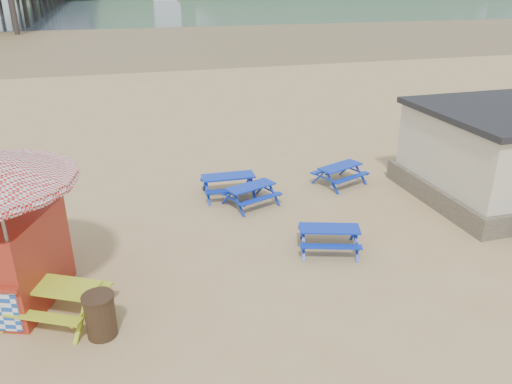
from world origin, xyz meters
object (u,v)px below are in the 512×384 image
object	(u,v)px
picnic_table_yellow	(56,301)
litter_bin	(100,315)
picnic_table_blue_a	(251,195)
picnic_table_blue_b	(229,186)

from	to	relation	value
picnic_table_yellow	litter_bin	size ratio (longest dim) A/B	2.55
picnic_table_yellow	picnic_table_blue_a	bearing A→B (deg)	66.49
picnic_table_blue_b	picnic_table_yellow	bearing A→B (deg)	-131.14
picnic_table_yellow	litter_bin	xyz separation A→B (m)	(0.97, -0.95, 0.08)
picnic_table_yellow	litter_bin	distance (m)	1.36
picnic_table_blue_b	litter_bin	bearing A→B (deg)	-121.19
picnic_table_blue_b	picnic_table_blue_a	bearing A→B (deg)	-57.94
picnic_table_blue_b	litter_bin	size ratio (longest dim) A/B	1.88
picnic_table_blue_a	picnic_table_blue_b	size ratio (longest dim) A/B	1.08
picnic_table_blue_a	litter_bin	distance (m)	7.43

